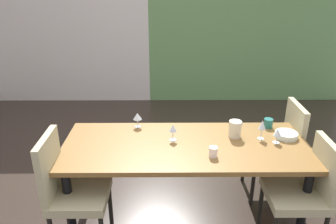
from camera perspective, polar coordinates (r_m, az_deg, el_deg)
The scene contains 15 objects.
ground_plane at distance 3.35m, azimuth -1.73°, elevation -15.21°, with size 6.27×5.63×0.02m, color #322720.
back_panel_interior at distance 5.71m, azimuth -18.78°, elevation 14.33°, with size 2.94×0.10×2.59m, color silver.
garden_window_panel at distance 5.61m, azimuth 14.45°, elevation 14.67°, with size 3.33×0.10×2.59m, color #669656.
dining_table at distance 2.81m, azimuth 3.10°, elevation -7.03°, with size 2.07×0.84×0.73m.
chair_right_far at distance 3.33m, azimuth 18.83°, elevation -5.53°, with size 0.44×0.44×0.95m.
chair_left_near at distance 2.70m, azimuth -16.97°, elevation -12.35°, with size 0.45×0.44×0.98m.
chair_right_near at distance 2.82m, azimuth 22.83°, elevation -12.08°, with size 0.44×0.44×0.92m.
wine_glass_rear at distance 2.78m, azimuth 0.87°, elevation -2.94°, with size 0.06×0.06×0.15m.
wine_glass_south at distance 2.90m, azimuth 18.52°, elevation -3.48°, with size 0.06×0.06×0.13m.
wine_glass_west at distance 3.03m, azimuth -5.34°, elevation -0.80°, with size 0.08×0.08×0.14m.
wine_glass_near_window at distance 2.91m, azimuth 16.09°, elevation -2.26°, with size 0.06×0.06×0.17m.
serving_bowl_north at distance 3.05m, azimuth 19.90°, elevation -3.77°, with size 0.19×0.19×0.05m, color white.
cup_east at distance 2.60m, azimuth 7.88°, elevation -6.89°, with size 0.07×0.07×0.08m, color white.
cup_left at distance 3.18m, azimuth 17.06°, elevation -1.86°, with size 0.08×0.08×0.08m, color #22665F.
pitcher_near_shelf at distance 2.91m, azimuth 11.61°, elevation -2.89°, with size 0.12×0.11×0.15m.
Camera 1 is at (0.08, -2.62, 2.07)m, focal length 35.00 mm.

